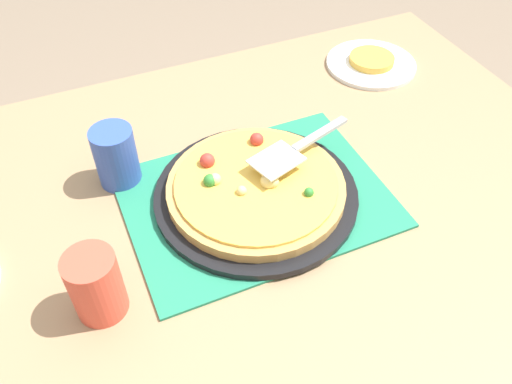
{
  "coord_description": "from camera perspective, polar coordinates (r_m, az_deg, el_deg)",
  "views": [
    {
      "loc": [
        0.28,
        0.63,
        1.48
      ],
      "look_at": [
        0.0,
        0.0,
        0.77
      ],
      "focal_mm": 37.47,
      "sensor_mm": 36.0,
      "label": 1
    }
  ],
  "objects": [
    {
      "name": "cup_far",
      "position": [
        1.04,
        -14.73,
        3.68
      ],
      "size": [
        0.08,
        0.08,
        0.12
      ],
      "primitive_type": "cylinder",
      "color": "#3351AD",
      "rests_on": "dining_table"
    },
    {
      "name": "plate_far_right",
      "position": [
        1.39,
        12.17,
        13.22
      ],
      "size": [
        0.22,
        0.22,
        0.01
      ],
      "primitive_type": "cylinder",
      "color": "white",
      "rests_on": "dining_table"
    },
    {
      "name": "pizza_pan",
      "position": [
        1.0,
        -0.0,
        -0.28
      ],
      "size": [
        0.38,
        0.38,
        0.01
      ],
      "primitive_type": "cylinder",
      "color": "black",
      "rests_on": "placemat"
    },
    {
      "name": "placemat",
      "position": [
        1.0,
        -0.0,
        -0.68
      ],
      "size": [
        0.48,
        0.36,
        0.01
      ],
      "primitive_type": "cube",
      "color": "#237F5B",
      "rests_on": "dining_table"
    },
    {
      "name": "pizza",
      "position": [
        0.98,
        -0.06,
        0.59
      ],
      "size": [
        0.33,
        0.33,
        0.05
      ],
      "color": "tan",
      "rests_on": "pizza_pan"
    },
    {
      "name": "ground_plane",
      "position": [
        1.63,
        -0.0,
        -19.23
      ],
      "size": [
        8.0,
        8.0,
        0.0
      ],
      "primitive_type": "plane",
      "color": "#84705B"
    },
    {
      "name": "served_slice_right",
      "position": [
        1.38,
        12.25,
        13.67
      ],
      "size": [
        0.11,
        0.11,
        0.02
      ],
      "primitive_type": "cylinder",
      "color": "gold",
      "rests_on": "plate_far_right"
    },
    {
      "name": "dining_table",
      "position": [
        1.09,
        -0.0,
        -4.77
      ],
      "size": [
        1.4,
        1.0,
        0.75
      ],
      "color": "#9E7A56",
      "rests_on": "ground_plane"
    },
    {
      "name": "cup_near",
      "position": [
        0.85,
        -16.74,
        -9.49
      ],
      "size": [
        0.08,
        0.08,
        0.12
      ],
      "primitive_type": "cylinder",
      "color": "#E04C38",
      "rests_on": "dining_table"
    },
    {
      "name": "pizza_server",
      "position": [
        1.01,
        4.2,
        4.61
      ],
      "size": [
        0.23,
        0.11,
        0.01
      ],
      "color": "silver",
      "rests_on": "pizza"
    }
  ]
}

